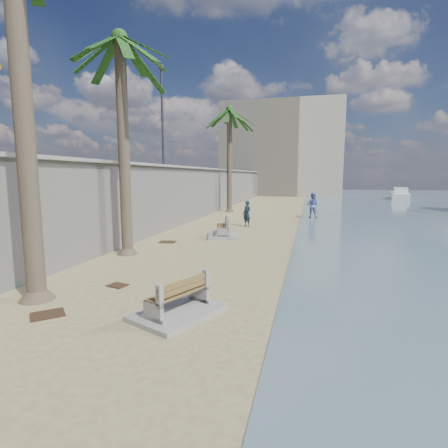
{
  "coord_description": "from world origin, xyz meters",
  "views": [
    {
      "loc": [
        2.65,
        -5.73,
        3.02
      ],
      "look_at": [
        -0.5,
        7.0,
        1.2
      ],
      "focal_mm": 28.0,
      "sensor_mm": 36.0,
      "label": 1
    }
  ],
  "objects_px": {
    "bench_near": "(178,299)",
    "bench_far": "(223,229)",
    "yacht_far": "(400,196)",
    "person_a": "(247,212)",
    "palm_back": "(230,111)",
    "palm_mid": "(120,41)",
    "person_b": "(312,204)"
  },
  "relations": [
    {
      "from": "person_a",
      "to": "palm_back",
      "type": "bearing_deg",
      "value": 143.1
    },
    {
      "from": "palm_back",
      "to": "person_a",
      "type": "xyz_separation_m",
      "value": [
        2.94,
        -8.11,
        -7.3
      ]
    },
    {
      "from": "palm_back",
      "to": "person_b",
      "type": "xyz_separation_m",
      "value": [
        6.74,
        -2.65,
        -7.19
      ]
    },
    {
      "from": "bench_far",
      "to": "person_a",
      "type": "distance_m",
      "value": 3.71
    },
    {
      "from": "palm_mid",
      "to": "palm_back",
      "type": "height_order",
      "value": "palm_back"
    },
    {
      "from": "bench_near",
      "to": "bench_far",
      "type": "bearing_deg",
      "value": 98.53
    },
    {
      "from": "bench_near",
      "to": "yacht_far",
      "type": "height_order",
      "value": "yacht_far"
    },
    {
      "from": "palm_mid",
      "to": "yacht_far",
      "type": "xyz_separation_m",
      "value": [
        18.27,
        38.35,
        -7.45
      ]
    },
    {
      "from": "bench_near",
      "to": "person_a",
      "type": "relative_size",
      "value": 1.29
    },
    {
      "from": "person_a",
      "to": "palm_mid",
      "type": "bearing_deg",
      "value": -77.64
    },
    {
      "from": "palm_back",
      "to": "person_b",
      "type": "distance_m",
      "value": 10.21
    },
    {
      "from": "yacht_far",
      "to": "bench_far",
      "type": "bearing_deg",
      "value": 165.03
    },
    {
      "from": "bench_far",
      "to": "person_a",
      "type": "height_order",
      "value": "person_a"
    },
    {
      "from": "bench_near",
      "to": "person_a",
      "type": "height_order",
      "value": "person_a"
    },
    {
      "from": "bench_far",
      "to": "palm_mid",
      "type": "distance_m",
      "value": 9.19
    },
    {
      "from": "bench_far",
      "to": "bench_near",
      "type": "bearing_deg",
      "value": -81.47
    },
    {
      "from": "person_b",
      "to": "yacht_far",
      "type": "height_order",
      "value": "person_b"
    },
    {
      "from": "palm_mid",
      "to": "yacht_far",
      "type": "distance_m",
      "value": 43.13
    },
    {
      "from": "palm_mid",
      "to": "palm_back",
      "type": "xyz_separation_m",
      "value": [
        0.24,
        16.5,
        0.4
      ]
    },
    {
      "from": "bench_far",
      "to": "yacht_far",
      "type": "height_order",
      "value": "yacht_far"
    },
    {
      "from": "bench_near",
      "to": "person_b",
      "type": "xyz_separation_m",
      "value": [
        2.89,
        18.99,
        0.65
      ]
    },
    {
      "from": "yacht_far",
      "to": "person_a",
      "type": "bearing_deg",
      "value": 163.3
    },
    {
      "from": "bench_near",
      "to": "person_a",
      "type": "distance_m",
      "value": 13.57
    },
    {
      "from": "palm_back",
      "to": "person_b",
      "type": "height_order",
      "value": "palm_back"
    },
    {
      "from": "palm_mid",
      "to": "person_a",
      "type": "relative_size",
      "value": 4.94
    },
    {
      "from": "bench_far",
      "to": "palm_back",
      "type": "relative_size",
      "value": 0.26
    },
    {
      "from": "bench_near",
      "to": "bench_far",
      "type": "xyz_separation_m",
      "value": [
        -1.48,
        9.89,
        0.03
      ]
    },
    {
      "from": "person_b",
      "to": "bench_near",
      "type": "bearing_deg",
      "value": 95.06
    },
    {
      "from": "bench_near",
      "to": "palm_back",
      "type": "height_order",
      "value": "palm_back"
    },
    {
      "from": "bench_near",
      "to": "palm_mid",
      "type": "bearing_deg",
      "value": 128.55
    },
    {
      "from": "bench_far",
      "to": "person_b",
      "type": "distance_m",
      "value": 10.11
    },
    {
      "from": "bench_near",
      "to": "yacht_far",
      "type": "bearing_deg",
      "value": 71.94
    }
  ]
}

